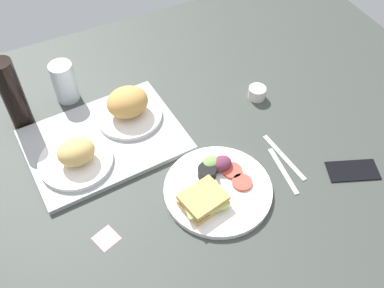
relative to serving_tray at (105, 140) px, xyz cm
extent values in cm
cube|color=#383D38|center=(19.58, -18.26, -2.30)|extent=(190.00, 150.00, 3.00)
cube|color=#9EA0A3|center=(0.00, 0.00, 0.00)|extent=(46.98, 35.76, 1.60)
cylinder|color=white|center=(-10.00, -5.00, 1.50)|extent=(20.96, 20.96, 1.40)
ellipsoid|color=#DBB266|center=(-9.31, -5.55, 5.80)|extent=(10.57, 9.13, 7.21)
cylinder|color=white|center=(10.00, 5.00, 1.50)|extent=(20.17, 20.17, 1.40)
ellipsoid|color=tan|center=(10.18, 5.66, 6.54)|extent=(12.74, 11.00, 8.69)
cylinder|color=white|center=(21.87, -30.69, 0.00)|extent=(29.67, 29.67, 1.60)
cube|color=tan|center=(15.93, -33.36, 1.50)|extent=(12.67, 11.15, 1.40)
cube|color=#B2C66B|center=(15.93, -33.36, 2.70)|extent=(11.78, 9.97, 1.00)
cube|color=tan|center=(15.93, -33.36, 3.90)|extent=(12.59, 11.04, 1.40)
cylinder|color=#D14738|center=(28.54, -32.17, 1.20)|extent=(5.60, 5.60, 0.80)
cylinder|color=#D14738|center=(28.10, -27.43, 1.20)|extent=(5.60, 5.60, 0.80)
cylinder|color=black|center=(21.12, -25.50, 2.30)|extent=(5.20, 5.20, 3.00)
cylinder|color=#EFEACC|center=(21.12, -25.50, 3.40)|extent=(4.26, 4.26, 0.60)
ellipsoid|color=#729E4C|center=(23.35, -23.57, 2.60)|extent=(6.00, 4.80, 3.60)
ellipsoid|color=#6B2D47|center=(26.02, -24.76, 2.60)|extent=(6.00, 4.80, 3.60)
cylinder|color=silver|center=(-4.33, 23.47, 6.01)|extent=(7.29, 7.29, 13.62)
cylinder|color=black|center=(-19.95, 19.22, 11.01)|extent=(6.40, 6.40, 23.61)
cylinder|color=silver|center=(50.86, -3.54, 1.20)|extent=(5.60, 5.60, 4.00)
cube|color=#B7B7BC|center=(41.87, -32.69, -0.55)|extent=(3.42, 17.05, 0.50)
cube|color=#B7B7BC|center=(44.87, -28.69, -0.55)|extent=(2.72, 19.05, 0.50)
cube|color=black|center=(59.60, -41.47, -0.40)|extent=(16.04, 12.03, 0.80)
cube|color=pink|center=(-10.33, -30.75, -0.74)|extent=(7.11, 7.11, 0.12)
camera|label=1|loc=(-15.41, -90.30, 102.05)|focal=42.22mm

